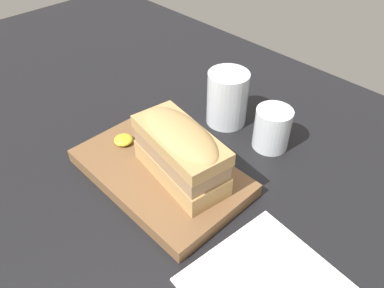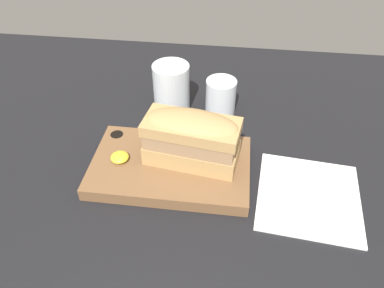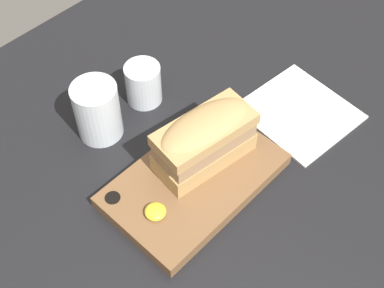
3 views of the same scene
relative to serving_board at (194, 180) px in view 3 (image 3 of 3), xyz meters
The scene contains 7 objects.
dining_table 7.29cm from the serving_board, 124.81° to the right, with size 165.67×115.92×2.00cm.
serving_board is the anchor object (origin of this frame).
sandwich 7.74cm from the serving_board, 17.91° to the left, with size 17.54×9.81×10.03cm.
mustard_dollop 9.45cm from the serving_board, behind, with size 3.36×3.36×1.34cm.
water_glass 20.52cm from the serving_board, 98.59° to the left, with size 7.97×7.97×10.88cm.
wine_glass 21.75cm from the serving_board, 68.72° to the left, with size 6.63×6.63×7.91cm.
napkin 25.23cm from the serving_board, ahead, with size 19.07×19.90×0.40cm.
Camera 3 is at (-32.37, -28.42, 76.16)cm, focal length 50.00 mm.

